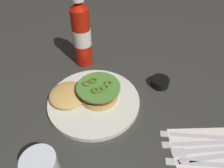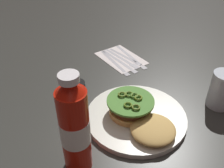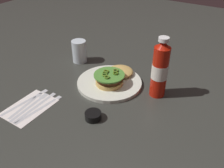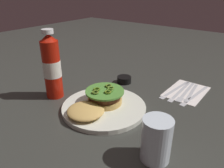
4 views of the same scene
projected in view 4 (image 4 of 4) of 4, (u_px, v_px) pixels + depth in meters
ground_plane at (112, 102)px, 0.76m from camera, size 3.00×3.00×0.00m
dinner_plate at (104, 107)px, 0.71m from camera, size 0.28×0.28×0.01m
burger_sandwich at (99, 102)px, 0.69m from camera, size 0.21×0.13×0.05m
ketchup_bottle at (52, 67)px, 0.75m from camera, size 0.06×0.06×0.25m
water_glass at (156, 140)px, 0.49m from camera, size 0.07×0.07×0.11m
condiment_cup at (124, 80)px, 0.90m from camera, size 0.06×0.06×0.03m
napkin at (186, 91)px, 0.83m from camera, size 0.19×0.13×0.00m
table_knife at (173, 90)px, 0.84m from camera, size 0.20×0.04×0.00m
steak_knife at (179, 92)px, 0.82m from camera, size 0.21×0.02×0.00m
fork_utensil at (185, 92)px, 0.82m from camera, size 0.19×0.03×0.00m
spoon_utensil at (190, 95)px, 0.80m from camera, size 0.18×0.04×0.00m
butter_knife at (193, 96)px, 0.79m from camera, size 0.21×0.04×0.00m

